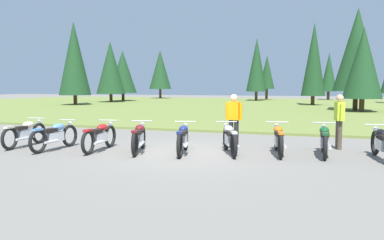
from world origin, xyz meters
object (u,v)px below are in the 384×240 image
(motorcycle_silver, at_px, (230,138))
(motorcycle_black, at_px, (382,143))
(motorcycle_maroon, at_px, (139,137))
(rider_near_row_end, at_px, (339,118))
(motorcycle_sky_blue, at_px, (55,135))
(motorcycle_british_green, at_px, (324,140))
(motorcycle_orange, at_px, (278,139))
(motorcycle_red, at_px, (100,136))
(motorcycle_cream, at_px, (25,133))
(motorcycle_navy, at_px, (183,138))
(rider_with_back_turned, at_px, (234,118))

(motorcycle_silver, bearing_deg, motorcycle_black, 5.58)
(motorcycle_maroon, relative_size, rider_near_row_end, 1.22)
(motorcycle_sky_blue, relative_size, motorcycle_british_green, 1.00)
(motorcycle_orange, bearing_deg, motorcycle_red, -167.99)
(motorcycle_cream, distance_m, motorcycle_navy, 5.19)
(motorcycle_black, bearing_deg, motorcycle_navy, -171.59)
(motorcycle_navy, bearing_deg, motorcycle_red, -171.70)
(motorcycle_orange, bearing_deg, rider_with_back_turned, 154.23)
(motorcycle_maroon, bearing_deg, motorcycle_cream, -176.60)
(rider_with_back_turned, bearing_deg, rider_near_row_end, 14.60)
(motorcycle_sky_blue, bearing_deg, motorcycle_cream, 170.28)
(motorcycle_cream, height_order, motorcycle_navy, same)
(motorcycle_sky_blue, xyz_separation_m, motorcycle_silver, (5.14, 1.05, 0.00))
(rider_with_back_turned, relative_size, rider_near_row_end, 1.00)
(motorcycle_silver, bearing_deg, rider_near_row_end, 31.66)
(motorcycle_sky_blue, relative_size, motorcycle_orange, 1.01)
(rider_with_back_turned, bearing_deg, motorcycle_sky_blue, -157.57)
(motorcycle_orange, bearing_deg, motorcycle_cream, -171.56)
(motorcycle_red, xyz_separation_m, motorcycle_british_green, (6.31, 1.30, 0.00))
(motorcycle_sky_blue, bearing_deg, motorcycle_maroon, 10.03)
(motorcycle_orange, bearing_deg, motorcycle_navy, -164.53)
(rider_near_row_end, bearing_deg, motorcycle_cream, -164.27)
(motorcycle_sky_blue, relative_size, motorcycle_maroon, 1.03)
(motorcycle_maroon, xyz_separation_m, rider_near_row_end, (5.53, 2.42, 0.51))
(motorcycle_orange, relative_size, rider_near_row_end, 1.25)
(motorcycle_black, distance_m, rider_with_back_turned, 4.17)
(motorcycle_maroon, height_order, rider_near_row_end, rider_near_row_end)
(motorcycle_sky_blue, distance_m, motorcycle_navy, 3.92)
(rider_with_back_turned, bearing_deg, motorcycle_navy, -129.33)
(motorcycle_sky_blue, xyz_separation_m, rider_near_row_end, (8.11, 2.88, 0.51))
(motorcycle_british_green, bearing_deg, rider_with_back_turned, 169.89)
(motorcycle_british_green, distance_m, motorcycle_black, 1.44)
(motorcycle_british_green, xyz_separation_m, motorcycle_black, (1.43, -0.16, 0.00))
(motorcycle_silver, bearing_deg, motorcycle_navy, -163.08)
(motorcycle_cream, bearing_deg, motorcycle_british_green, 8.69)
(motorcycle_orange, height_order, motorcycle_british_green, same)
(motorcycle_orange, bearing_deg, motorcycle_sky_blue, -167.96)
(motorcycle_orange, bearing_deg, motorcycle_black, 1.22)
(motorcycle_sky_blue, height_order, rider_with_back_turned, rider_with_back_turned)
(motorcycle_red, xyz_separation_m, motorcycle_silver, (3.76, 0.75, 0.00))
(motorcycle_cream, bearing_deg, motorcycle_silver, 7.26)
(motorcycle_sky_blue, xyz_separation_m, motorcycle_maroon, (2.58, 0.46, 0.00))
(motorcycle_orange, height_order, rider_with_back_turned, rider_with_back_turned)
(motorcycle_sky_blue, height_order, motorcycle_orange, same)
(motorcycle_cream, bearing_deg, motorcycle_orange, 8.44)
(motorcycle_navy, bearing_deg, motorcycle_sky_blue, -170.33)
(motorcycle_navy, bearing_deg, motorcycle_orange, 15.47)
(motorcycle_navy, distance_m, motorcycle_british_green, 3.93)
(motorcycle_british_green, height_order, motorcycle_black, same)
(motorcycle_orange, distance_m, motorcycle_british_green, 1.24)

